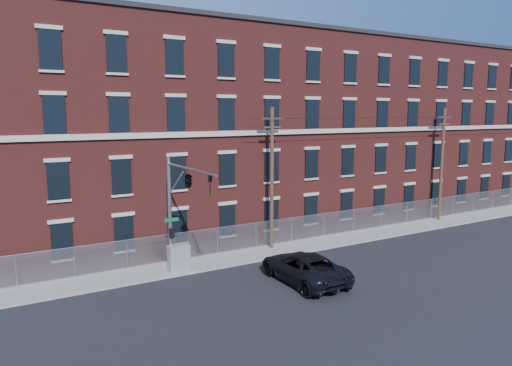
{
  "coord_description": "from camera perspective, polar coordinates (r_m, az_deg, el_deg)",
  "views": [
    {
      "loc": [
        -15.91,
        -22.5,
        9.71
      ],
      "look_at": [
        -0.24,
        4.0,
        5.18
      ],
      "focal_mm": 33.56,
      "sensor_mm": 36.0,
      "label": 1
    }
  ],
  "objects": [
    {
      "name": "sidewalk",
      "position": [
        40.36,
        14.45,
        -5.74
      ],
      "size": [
        65.0,
        3.0,
        0.12
      ],
      "primitive_type": "cube",
      "color": "gray",
      "rests_on": "ground"
    },
    {
      "name": "traffic_signal_mast",
      "position": [
        26.95,
        -8.61,
        -0.96
      ],
      "size": [
        0.9,
        6.75,
        7.0
      ],
      "color": "#9EA0A5",
      "rests_on": "ground"
    },
    {
      "name": "utility_cabinet",
      "position": [
        29.94,
        -9.19,
        -8.81
      ],
      "size": [
        1.3,
        0.66,
        1.61
      ],
      "primitive_type": "cube",
      "rotation": [
        0.0,
        0.0,
        0.01
      ],
      "color": "gray",
      "rests_on": "sidewalk"
    },
    {
      "name": "pickup_truck",
      "position": [
        28.21,
        5.71,
        -9.96
      ],
      "size": [
        3.0,
        6.26,
        1.72
      ],
      "primitive_type": "imported",
      "rotation": [
        0.0,
        0.0,
        3.12
      ],
      "color": "black",
      "rests_on": "ground"
    },
    {
      "name": "ground",
      "position": [
        29.22,
        4.48,
        -11.07
      ],
      "size": [
        140.0,
        140.0,
        0.0
      ],
      "primitive_type": "plane",
      "color": "black",
      "rests_on": "ground"
    },
    {
      "name": "chain_link_fence",
      "position": [
        41.03,
        13.22,
        -4.03
      ],
      "size": [
        59.06,
        0.06,
        1.85
      ],
      "color": "#A5A8AD",
      "rests_on": "ground"
    },
    {
      "name": "utility_pole_mid",
      "position": [
        45.81,
        21.27,
        2.32
      ],
      "size": [
        1.8,
        0.28,
        10.0
      ],
      "color": "#4A3225",
      "rests_on": "ground"
    },
    {
      "name": "mill_building",
      "position": [
        45.92,
        6.89,
        6.36
      ],
      "size": [
        55.3,
        14.32,
        16.3
      ],
      "color": "maroon",
      "rests_on": "ground"
    },
    {
      "name": "overhead_wires",
      "position": [
        45.61,
        21.52,
        7.05
      ],
      "size": [
        40.0,
        0.62,
        0.62
      ],
      "color": "black",
      "rests_on": "ground"
    },
    {
      "name": "utility_pole_near",
      "position": [
        33.61,
        1.89,
        0.89
      ],
      "size": [
        1.8,
        0.28,
        10.0
      ],
      "color": "#4A3225",
      "rests_on": "ground"
    }
  ]
}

